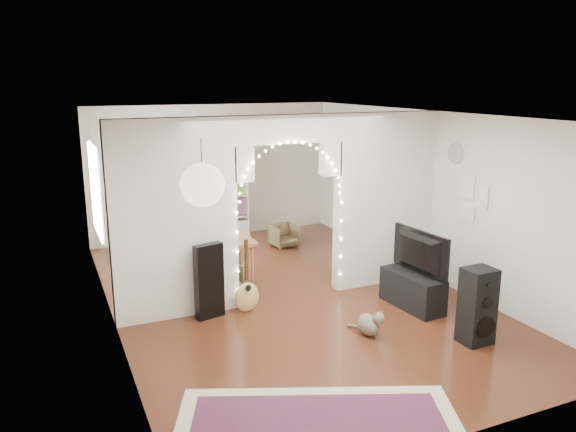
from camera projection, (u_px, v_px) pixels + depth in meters
name	position (u px, v px, depth m)	size (l,w,h in m)	color
floor	(288.00, 297.00, 8.42)	(7.50, 7.50, 0.00)	black
ceiling	(288.00, 114.00, 7.79)	(5.00, 7.50, 0.02)	white
wall_back	(213.00, 172.00, 11.43)	(5.00, 0.02, 2.70)	silver
wall_front	(466.00, 299.00, 4.77)	(5.00, 0.02, 2.70)	silver
wall_left	(108.00, 227.00, 7.12)	(0.02, 7.50, 2.70)	silver
wall_right	(429.00, 195.00, 9.09)	(0.02, 7.50, 2.70)	silver
divider_wall	(288.00, 204.00, 8.09)	(5.00, 0.20, 2.70)	silver
fairy_lights	(292.00, 197.00, 7.94)	(1.64, 0.04, 1.60)	#FFEABF
window	(95.00, 190.00, 8.69)	(0.04, 1.20, 1.40)	white
wall_clock	(456.00, 153.00, 8.37)	(0.31, 0.31, 0.03)	white
picture_frames	(471.00, 198.00, 8.16)	(0.02, 0.50, 0.70)	white
paper_lantern	(202.00, 185.00, 5.01)	(0.40, 0.40, 0.40)	white
ceiling_fan	(241.00, 126.00, 9.63)	(1.10, 1.10, 0.30)	gold
guitar_case	(209.00, 281.00, 7.57)	(0.40, 0.13, 1.04)	black
acoustic_guitar	(247.00, 285.00, 7.78)	(0.38, 0.25, 0.89)	tan
tabby_cat	(369.00, 324.00, 7.13)	(0.36, 0.55, 0.37)	brown
floor_speaker	(477.00, 306.00, 6.84)	(0.38, 0.34, 0.96)	black
media_console	(412.00, 290.00, 7.98)	(0.40, 1.00, 0.50)	black
tv	(414.00, 253.00, 7.85)	(1.07, 0.14, 0.62)	black
bookcase	(206.00, 197.00, 11.22)	(1.72, 0.44, 1.76)	beige
dining_table	(214.00, 245.00, 8.67)	(1.23, 0.84, 0.76)	brown
flower_vase	(213.00, 235.00, 8.63)	(0.18, 0.18, 0.19)	silver
dining_chair_left	(224.00, 278.00, 8.61)	(0.45, 0.47, 0.42)	#4A3E25
dining_chair_right	(284.00, 235.00, 10.92)	(0.47, 0.48, 0.44)	#4A3E25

